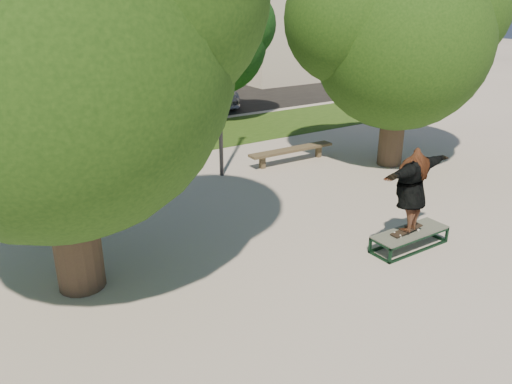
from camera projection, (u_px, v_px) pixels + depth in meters
ground at (297, 249)px, 10.56m from camera, size 120.00×120.00×0.00m
grass_strip at (162, 141)px, 18.48m from camera, size 30.00×4.00×0.02m
asphalt_strip at (86, 113)px, 23.04m from camera, size 40.00×8.00×0.01m
tree_left at (39, 35)px, 7.62m from camera, size 6.96×5.95×7.12m
tree_right at (398, 30)px, 14.50m from camera, size 6.24×5.33×6.51m
bg_tree_mid at (72, 26)px, 17.98m from camera, size 5.76×4.92×6.24m
bg_tree_right at (214, 37)px, 20.59m from camera, size 5.04×4.31×5.43m
lamppost at (219, 68)px, 13.83m from camera, size 0.25×0.15×6.11m
side_building at (311, 13)px, 35.46m from camera, size 15.00×10.00×8.00m
grind_box at (409, 239)px, 10.55m from camera, size 1.80×0.60×0.38m
skater_rig at (412, 190)px, 10.07m from camera, size 2.25×0.91×1.86m
bench at (292, 151)px, 15.99m from camera, size 3.05×0.45×0.47m
car_dark at (19, 117)px, 19.23m from camera, size 2.17×4.29×1.35m
car_grey at (40, 102)px, 21.33m from camera, size 3.83×6.34×1.65m
car_silver_b at (200, 88)px, 24.86m from camera, size 2.42×5.49×1.57m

